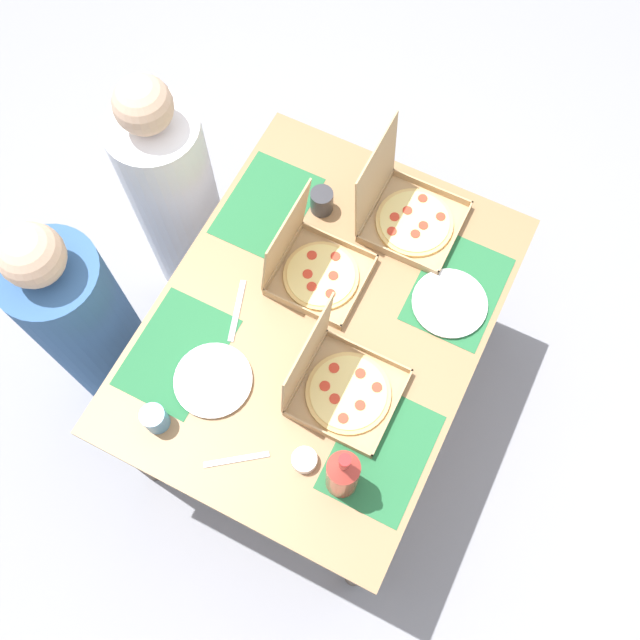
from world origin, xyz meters
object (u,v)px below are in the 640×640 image
soda_bottle (343,474)px  plate_far_right (449,303)px  plate_near_right (213,381)px  pizza_box_corner_right (313,267)px  cup_dark (322,201)px  diner_right_seat (176,200)px  pizza_box_corner_left (406,212)px  condiment_bowl (304,460)px  cup_clear_right (155,419)px  pizza_box_edge_far (339,385)px  diner_left_seat (90,327)px

soda_bottle → plate_far_right: bearing=-5.4°
plate_near_right → plate_far_right: bearing=-44.2°
pizza_box_corner_right → cup_dark: (0.23, 0.09, -0.00)m
plate_near_right → diner_right_seat: 0.87m
pizza_box_corner_left → plate_near_right: 0.82m
condiment_bowl → diner_right_seat: size_ratio=0.06×
pizza_box_corner_right → pizza_box_corner_left: bearing=-29.9°
pizza_box_corner_right → cup_clear_right: pizza_box_corner_right is taller
plate_far_right → cup_clear_right: cup_clear_right is taller
soda_bottle → cup_clear_right: size_ratio=3.64×
diner_right_seat → pizza_box_edge_far: bearing=-117.3°
pizza_box_edge_far → plate_far_right: (0.41, -0.19, -0.04)m
pizza_box_edge_far → diner_left_seat: (-0.11, 0.90, -0.30)m
plate_near_right → cup_dark: bearing=-1.8°
diner_left_seat → diner_right_seat: bearing=0.0°
pizza_box_corner_right → cup_dark: pizza_box_corner_right is taller
cup_clear_right → pizza_box_corner_right: bearing=-16.6°
plate_near_right → cup_clear_right: (-0.18, 0.08, 0.04)m
plate_far_right → condiment_bowl: (-0.64, 0.18, 0.01)m
cup_clear_right → plate_far_right: bearing=-40.2°
plate_far_right → condiment_bowl: 0.67m
cup_dark → cup_clear_right: same height
pizza_box_edge_far → pizza_box_corner_left: size_ratio=1.00×
pizza_box_corner_right → diner_left_seat: 0.84m
pizza_box_corner_right → plate_near_right: 0.47m
cup_clear_right → condiment_bowl: bearing=-78.3°
pizza_box_edge_far → pizza_box_corner_left: (0.62, 0.06, 0.00)m
pizza_box_edge_far → diner_left_seat: size_ratio=0.28×
plate_near_right → plate_far_right: (0.55, -0.54, 0.00)m
pizza_box_edge_far → condiment_bowl: (-0.24, -0.01, -0.03)m
pizza_box_edge_far → condiment_bowl: 0.24m
condiment_bowl → diner_right_seat: diner_right_seat is taller
pizza_box_corner_left → plate_far_right: 0.33m
cup_dark → condiment_bowl: 0.84m
pizza_box_corner_left → diner_right_seat: (-0.15, 0.84, -0.31)m
cup_dark → pizza_box_corner_right: bearing=-159.6°
plate_far_right → cup_dark: size_ratio=2.68×
pizza_box_corner_right → cup_dark: 0.25m
plate_near_right → soda_bottle: bearing=-101.6°
pizza_box_edge_far → diner_right_seat: bearing=62.7°
soda_bottle → diner_right_seat: 1.31m
pizza_box_corner_right → plate_far_right: bearing=-77.4°
pizza_box_edge_far → cup_clear_right: size_ratio=3.67×
pizza_box_corner_right → diner_left_seat: (-0.42, 0.66, -0.30)m
pizza_box_corner_left → condiment_bowl: 0.86m
plate_far_right → cup_clear_right: 0.96m
plate_near_right → pizza_box_corner_right: bearing=-13.2°
plate_near_right → cup_dark: size_ratio=2.67×
cup_dark → condiment_bowl: bearing=-156.8°
pizza_box_edge_far → cup_dark: size_ratio=3.68×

